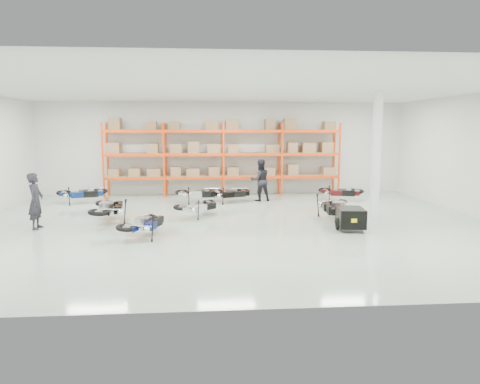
{
  "coord_description": "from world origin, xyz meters",
  "views": [
    {
      "loc": [
        -0.74,
        -14.23,
        3.21
      ],
      "look_at": [
        0.33,
        0.01,
        1.1
      ],
      "focal_mm": 32.0,
      "sensor_mm": 36.0,
      "label": 1
    }
  ],
  "objects": [
    {
      "name": "moto_touring_right",
      "position": [
        3.77,
        0.4,
        0.6
      ],
      "size": [
        1.19,
        2.07,
        1.28
      ],
      "primitive_type": null,
      "rotation": [
        0.0,
        -0.09,
        -0.11
      ],
      "color": "black",
      "rests_on": "ground"
    },
    {
      "name": "moto_back_a",
      "position": [
        -6.22,
        4.64,
        0.56
      ],
      "size": [
        2.0,
        1.34,
        1.19
      ],
      "primitive_type": null,
      "rotation": [
        0.0,
        -0.09,
        1.82
      ],
      "color": "navy",
      "rests_on": "ground"
    },
    {
      "name": "moto_blue_centre",
      "position": [
        -2.65,
        -1.57,
        0.53
      ],
      "size": [
        1.34,
        1.91,
        1.12
      ],
      "primitive_type": null,
      "rotation": [
        0.0,
        -0.09,
        2.83
      ],
      "color": "#071149",
      "rests_on": "ground"
    },
    {
      "name": "moto_back_b",
      "position": [
        -1.12,
        4.34,
        0.55
      ],
      "size": [
        1.88,
        1.08,
        1.16
      ],
      "primitive_type": null,
      "rotation": [
        0.0,
        -0.09,
        1.68
      ],
      "color": "#AEB2B8",
      "rests_on": "ground"
    },
    {
      "name": "moto_back_c",
      "position": [
        0.21,
        4.31,
        0.53
      ],
      "size": [
        1.91,
        1.32,
        1.12
      ],
      "primitive_type": null,
      "rotation": [
        0.0,
        -0.09,
        1.87
      ],
      "color": "black",
      "rests_on": "ground"
    },
    {
      "name": "moto_silver_left",
      "position": [
        -1.09,
        1.33,
        0.51
      ],
      "size": [
        1.77,
        1.76,
        1.08
      ],
      "primitive_type": null,
      "rotation": [
        0.0,
        -0.09,
        2.35
      ],
      "color": "#B6B9BD",
      "rests_on": "ground"
    },
    {
      "name": "pallet_rack",
      "position": [
        -0.0,
        6.45,
        2.26
      ],
      "size": [
        11.28,
        0.98,
        3.62
      ],
      "color": "#FF430D",
      "rests_on": "ground"
    },
    {
      "name": "person_back",
      "position": [
        1.59,
        4.66,
        0.94
      ],
      "size": [
        1.04,
        0.89,
        1.88
      ],
      "primitive_type": "imported",
      "rotation": [
        0.0,
        0.0,
        3.36
      ],
      "color": "black",
      "rests_on": "ground"
    },
    {
      "name": "structural_column",
      "position": [
        5.2,
        0.5,
        2.25
      ],
      "size": [
        0.25,
        0.25,
        4.5
      ],
      "primitive_type": "cube",
      "color": "white",
      "rests_on": "ground"
    },
    {
      "name": "trailer",
      "position": [
        3.77,
        -1.2,
        0.42
      ],
      "size": [
        0.91,
        1.73,
        0.71
      ],
      "rotation": [
        0.0,
        0.0,
        -0.11
      ],
      "color": "black",
      "rests_on": "ground"
    },
    {
      "name": "moto_back_d",
      "position": [
        5.21,
        4.4,
        0.53
      ],
      "size": [
        1.9,
        1.37,
        1.11
      ],
      "primitive_type": null,
      "rotation": [
        0.0,
        -0.09,
        1.23
      ],
      "color": "#3E0C11",
      "rests_on": "ground"
    },
    {
      "name": "moto_black_far_left",
      "position": [
        -4.16,
        0.64,
        0.62
      ],
      "size": [
        1.22,
        2.13,
        1.32
      ],
      "primitive_type": null,
      "rotation": [
        0.0,
        -0.09,
        3.25
      ],
      "color": "black",
      "rests_on": "ground"
    },
    {
      "name": "room",
      "position": [
        0.0,
        0.0,
        2.25
      ],
      "size": [
        18.0,
        18.0,
        18.0
      ],
      "color": "#A8BBAB",
      "rests_on": "ground"
    },
    {
      "name": "person_left",
      "position": [
        -6.29,
        -0.21,
        0.91
      ],
      "size": [
        0.46,
        0.68,
        1.82
      ],
      "primitive_type": "imported",
      "rotation": [
        0.0,
        0.0,
        1.6
      ],
      "color": "#22212A",
      "rests_on": "ground"
    }
  ]
}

